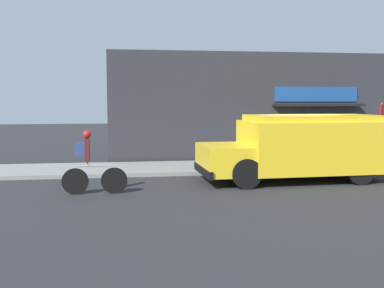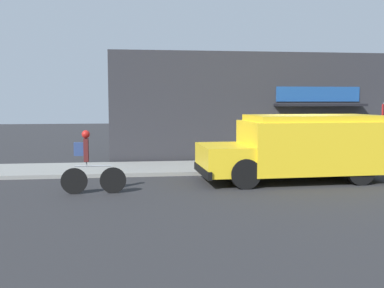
% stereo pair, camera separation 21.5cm
% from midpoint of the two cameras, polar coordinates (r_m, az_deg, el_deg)
% --- Properties ---
extents(ground_plane, '(70.00, 70.00, 0.00)m').
position_cam_midpoint_polar(ground_plane, '(16.11, 12.91, -3.64)').
color(ground_plane, '#2B2B2D').
extents(sidewalk, '(28.00, 2.86, 0.13)m').
position_cam_midpoint_polar(sidewalk, '(17.43, 11.23, -2.70)').
color(sidewalk, gray).
rests_on(sidewalk, ground_plane).
extents(storefront, '(13.29, 0.80, 4.50)m').
position_cam_midpoint_polar(storefront, '(18.85, 9.83, 4.64)').
color(storefront, '#2D2D33').
rests_on(storefront, ground_plane).
extents(school_bus, '(5.89, 2.85, 2.08)m').
position_cam_midpoint_polar(school_bus, '(14.58, 13.23, -0.27)').
color(school_bus, yellow).
rests_on(school_bus, ground_plane).
extents(cyclist, '(1.76, 0.22, 1.74)m').
position_cam_midpoint_polar(cyclist, '(12.46, -13.31, -2.48)').
color(cyclist, black).
rests_on(cyclist, ground_plane).
extents(stop_sign_post, '(0.45, 0.45, 2.33)m').
position_cam_midpoint_polar(stop_sign_post, '(18.08, 22.64, 2.44)').
color(stop_sign_post, slate).
rests_on(stop_sign_post, sidewalk).
extents(trash_bin, '(0.46, 0.46, 0.91)m').
position_cam_midpoint_polar(trash_bin, '(19.17, 20.17, -0.62)').
color(trash_bin, '#2D5138').
rests_on(trash_bin, sidewalk).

